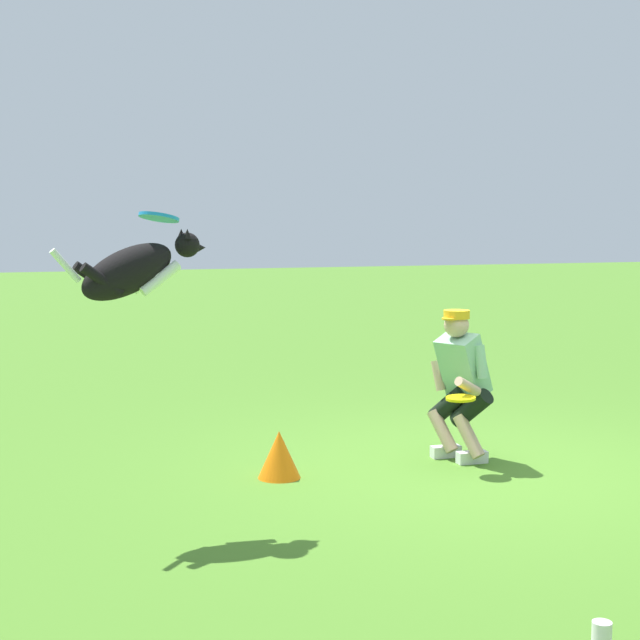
{
  "coord_description": "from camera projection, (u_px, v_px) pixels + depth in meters",
  "views": [
    {
      "loc": [
        3.52,
        7.1,
        2.09
      ],
      "look_at": [
        1.35,
        0.1,
        1.3
      ],
      "focal_mm": 54.67,
      "sensor_mm": 36.0,
      "label": 1
    }
  ],
  "objects": [
    {
      "name": "frisbee_held",
      "position": [
        461.0,
        398.0,
        7.89
      ],
      "size": [
        0.34,
        0.34,
        0.04
      ],
      "primitive_type": "cylinder",
      "rotation": [
        -0.04,
        0.02,
        5.63
      ],
      "color": "yellow",
      "rests_on": "person"
    },
    {
      "name": "frisbee_flying",
      "position": [
        159.0,
        217.0,
        6.54
      ],
      "size": [
        0.31,
        0.31,
        0.11
      ],
      "primitive_type": "cylinder",
      "rotation": [
        -0.16,
        0.15,
        2.99
      ],
      "color": "#1E8BDF"
    },
    {
      "name": "training_cone",
      "position": [
        279.0,
        454.0,
        7.75
      ],
      "size": [
        0.34,
        0.34,
        0.38
      ],
      "primitive_type": "cone",
      "color": "orange",
      "rests_on": "ground_plane"
    },
    {
      "name": "dog",
      "position": [
        134.0,
        270.0,
        6.44
      ],
      "size": [
        1.06,
        0.44,
        0.54
      ],
      "rotation": [
        0.0,
        0.0,
        3.36
      ],
      "color": "black"
    },
    {
      "name": "person",
      "position": [
        460.0,
        380.0,
        8.26
      ],
      "size": [
        0.52,
        0.7,
        1.29
      ],
      "rotation": [
        0.0,
        0.0,
        0.47
      ],
      "color": "silver",
      "rests_on": "ground_plane"
    },
    {
      "name": "ground_plane",
      "position": [
        473.0,
        470.0,
        8.0
      ],
      "size": [
        60.0,
        60.0,
        0.0
      ],
      "primitive_type": "plane",
      "color": "#497B26"
    }
  ]
}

